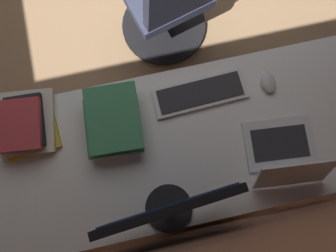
# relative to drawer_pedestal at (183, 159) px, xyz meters

# --- Properties ---
(desk) EXTENTS (1.81, 0.69, 0.73)m
(desk) POSITION_rel_drawer_pedestal_xyz_m (0.07, -0.03, 0.31)
(desk) COLOR white
(desk) RESTS_ON ground
(drawer_pedestal) EXTENTS (0.40, 0.51, 0.69)m
(drawer_pedestal) POSITION_rel_drawer_pedestal_xyz_m (0.00, 0.00, 0.00)
(drawer_pedestal) COLOR white
(drawer_pedestal) RESTS_ON ground
(monitor_primary) EXTENTS (0.51, 0.20, 0.42)m
(monitor_primary) POSITION_rel_drawer_pedestal_xyz_m (0.13, 0.22, 0.63)
(monitor_primary) COLOR black
(monitor_primary) RESTS_ON desk
(laptop_leftmost) EXTENTS (0.33, 0.32, 0.21)m
(laptop_leftmost) POSITION_rel_drawer_pedestal_xyz_m (-0.39, 0.12, 0.43)
(laptop_leftmost) COLOR silver
(laptop_leftmost) RESTS_ON desk
(keyboard_main) EXTENTS (0.42, 0.16, 0.02)m
(keyboard_main) POSITION_rel_drawer_pedestal_xyz_m (-0.11, -0.23, 0.39)
(keyboard_main) COLOR silver
(keyboard_main) RESTS_ON desk
(mouse_main) EXTENTS (0.06, 0.10, 0.03)m
(mouse_main) POSITION_rel_drawer_pedestal_xyz_m (-0.42, -0.22, 0.40)
(mouse_main) COLOR silver
(mouse_main) RESTS_ON desk
(book_stack_near) EXTENTS (0.27, 0.31, 0.10)m
(book_stack_near) POSITION_rel_drawer_pedestal_xyz_m (0.66, -0.25, 0.43)
(book_stack_near) COLOR gold
(book_stack_near) RESTS_ON desk
(book_stack_far) EXTENTS (0.26, 0.31, 0.10)m
(book_stack_far) POSITION_rel_drawer_pedestal_xyz_m (0.29, -0.17, 0.44)
(book_stack_far) COLOR beige
(book_stack_far) RESTS_ON desk
(office_chair) EXTENTS (0.56, 0.60, 0.97)m
(office_chair) POSITION_rel_drawer_pedestal_xyz_m (-0.11, -0.87, 0.11)
(office_chair) COLOR #383D56
(office_chair) RESTS_ON ground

